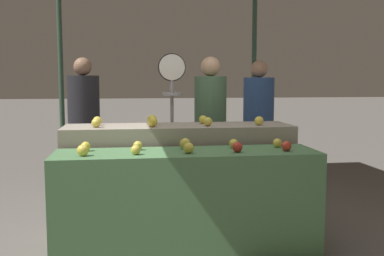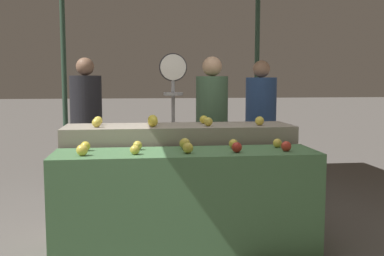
{
  "view_description": "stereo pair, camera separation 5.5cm",
  "coord_description": "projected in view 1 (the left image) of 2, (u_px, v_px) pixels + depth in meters",
  "views": [
    {
      "loc": [
        -0.44,
        -3.44,
        1.38
      ],
      "look_at": [
        0.08,
        0.3,
        0.97
      ],
      "focal_mm": 42.0,
      "sensor_mm": 36.0,
      "label": 1
    },
    {
      "loc": [
        -0.38,
        -3.45,
        1.38
      ],
      "look_at": [
        0.08,
        0.3,
        0.97
      ],
      "focal_mm": 42.0,
      "sensor_mm": 36.0,
      "label": 2
    }
  ],
  "objects": [
    {
      "name": "produce_scale",
      "position": [
        172.0,
        97.0,
        4.62
      ],
      "size": [
        0.28,
        0.2,
        1.65
      ],
      "color": "#99999E",
      "rests_on": "ground_plane"
    },
    {
      "name": "apple_back_5",
      "position": [
        152.0,
        120.0,
        4.14
      ],
      "size": [
        0.09,
        0.09,
        0.09
      ],
      "primitive_type": "sphere",
      "color": "gold",
      "rests_on": "display_counter_back"
    },
    {
      "name": "apple_back_0",
      "position": [
        96.0,
        123.0,
        3.88
      ],
      "size": [
        0.08,
        0.08,
        0.08
      ],
      "primitive_type": "sphere",
      "color": "gold",
      "rests_on": "display_counter_back"
    },
    {
      "name": "apple_back_2",
      "position": [
        208.0,
        122.0,
        4.0
      ],
      "size": [
        0.08,
        0.08,
        0.08
      ],
      "primitive_type": "sphere",
      "color": "gold",
      "rests_on": "display_counter_back"
    },
    {
      "name": "apple_front_6",
      "position": [
        138.0,
        146.0,
        3.56
      ],
      "size": [
        0.07,
        0.07,
        0.07
      ],
      "primitive_type": "sphere",
      "color": "gold",
      "rests_on": "display_counter_front"
    },
    {
      "name": "apple_front_3",
      "position": [
        237.0,
        147.0,
        3.45
      ],
      "size": [
        0.08,
        0.08,
        0.08
      ],
      "primitive_type": "sphere",
      "color": "#B72D23",
      "rests_on": "display_counter_front"
    },
    {
      "name": "apple_back_1",
      "position": [
        153.0,
        122.0,
        3.94
      ],
      "size": [
        0.09,
        0.09,
        0.09
      ],
      "primitive_type": "sphere",
      "color": "gold",
      "rests_on": "display_counter_back"
    },
    {
      "name": "apple_front_4",
      "position": [
        286.0,
        146.0,
        3.51
      ],
      "size": [
        0.08,
        0.08,
        0.08
      ],
      "primitive_type": "sphere",
      "color": "red",
      "rests_on": "display_counter_front"
    },
    {
      "name": "person_customer_left",
      "position": [
        258.0,
        116.0,
        5.66
      ],
      "size": [
        0.51,
        0.51,
        1.62
      ],
      "rotation": [
        0.0,
        0.0,
        3.6
      ],
      "color": "#2D2D38",
      "rests_on": "ground_plane"
    },
    {
      "name": "display_counter_back",
      "position": [
        179.0,
        177.0,
        4.13
      ],
      "size": [
        2.06,
        0.55,
        0.97
      ],
      "primitive_type": "cube",
      "color": "gray",
      "rests_on": "ground_plane"
    },
    {
      "name": "apple_front_5",
      "position": [
        86.0,
        146.0,
        3.51
      ],
      "size": [
        0.08,
        0.08,
        0.08
      ],
      "primitive_type": "sphere",
      "color": "gold",
      "rests_on": "display_counter_front"
    },
    {
      "name": "apple_back_6",
      "position": [
        203.0,
        119.0,
        4.22
      ],
      "size": [
        0.08,
        0.08,
        0.08
      ],
      "primitive_type": "sphere",
      "color": "gold",
      "rests_on": "display_counter_back"
    },
    {
      "name": "apple_front_8",
      "position": [
        234.0,
        144.0,
        3.67
      ],
      "size": [
        0.08,
        0.08,
        0.08
      ],
      "primitive_type": "sphere",
      "color": "yellow",
      "rests_on": "display_counter_front"
    },
    {
      "name": "display_counter_front",
      "position": [
        187.0,
        203.0,
        3.55
      ],
      "size": [
        2.06,
        0.55,
        0.82
      ],
      "primitive_type": "cube",
      "color": "#4C7A4C",
      "rests_on": "ground_plane"
    },
    {
      "name": "ground_plane",
      "position": [
        187.0,
        253.0,
        3.59
      ],
      "size": [
        60.0,
        60.0,
        0.0
      ],
      "primitive_type": "plane",
      "color": "#66605B"
    },
    {
      "name": "apple_front_0",
      "position": [
        83.0,
        150.0,
        3.28
      ],
      "size": [
        0.09,
        0.09,
        0.09
      ],
      "primitive_type": "sphere",
      "color": "yellow",
      "rests_on": "display_counter_front"
    },
    {
      "name": "apple_back_4",
      "position": [
        97.0,
        121.0,
        4.07
      ],
      "size": [
        0.08,
        0.08,
        0.08
      ],
      "primitive_type": "sphere",
      "color": "yellow",
      "rests_on": "display_counter_back"
    },
    {
      "name": "apple_front_1",
      "position": [
        136.0,
        150.0,
        3.34
      ],
      "size": [
        0.07,
        0.07,
        0.07
      ],
      "primitive_type": "sphere",
      "color": "gold",
      "rests_on": "display_counter_front"
    },
    {
      "name": "person_customer_right",
      "position": [
        84.0,
        116.0,
        5.44
      ],
      "size": [
        0.47,
        0.47,
        1.65
      ],
      "rotation": [
        0.0,
        0.0,
        3.4
      ],
      "color": "#2D2D38",
      "rests_on": "ground_plane"
    },
    {
      "name": "apple_front_7",
      "position": [
        185.0,
        144.0,
        3.61
      ],
      "size": [
        0.09,
        0.09,
        0.09
      ],
      "primitive_type": "sphere",
      "color": "gold",
      "rests_on": "display_counter_front"
    },
    {
      "name": "apple_back_3",
      "position": [
        259.0,
        121.0,
        4.07
      ],
      "size": [
        0.08,
        0.08,
        0.08
      ],
      "primitive_type": "sphere",
      "color": "yellow",
      "rests_on": "display_counter_back"
    },
    {
      "name": "apple_front_9",
      "position": [
        277.0,
        143.0,
        3.7
      ],
      "size": [
        0.07,
        0.07,
        0.07
      ],
      "primitive_type": "sphere",
      "color": "yellow",
      "rests_on": "display_counter_front"
    },
    {
      "name": "apple_front_2",
      "position": [
        188.0,
        148.0,
        3.4
      ],
      "size": [
        0.08,
        0.08,
        0.08
      ],
      "primitive_type": "sphere",
      "color": "gold",
      "rests_on": "display_counter_front"
    },
    {
      "name": "person_vendor_at_scale",
      "position": [
        210.0,
        120.0,
        4.94
      ],
      "size": [
        0.47,
        0.47,
        1.63
      ],
      "rotation": [
        0.0,
        0.0,
        2.67
      ],
      "color": "#2D2D38",
      "rests_on": "ground_plane"
    }
  ]
}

